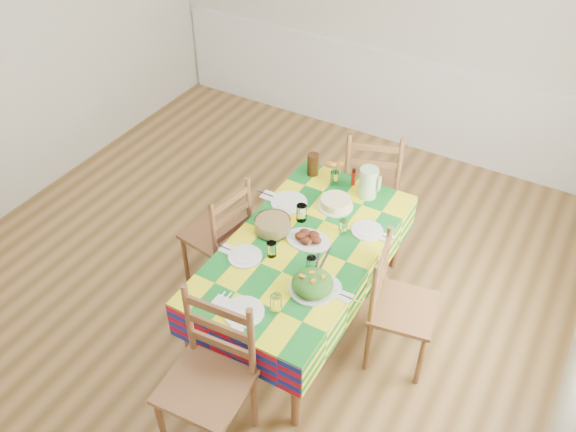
# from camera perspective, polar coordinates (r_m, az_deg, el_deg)

# --- Properties ---
(room) EXTENTS (4.58, 5.08, 2.78)m
(room) POSITION_cam_1_polar(r_m,az_deg,el_deg) (3.77, -5.38, 7.38)
(room) COLOR brown
(room) RESTS_ON ground
(wainscot) EXTENTS (4.41, 0.06, 0.92)m
(wainscot) POSITION_cam_1_polar(r_m,az_deg,el_deg) (6.11, 8.56, 11.35)
(wainscot) COLOR white
(wainscot) RESTS_ON room
(dining_table) EXTENTS (0.93, 1.72, 0.67)m
(dining_table) POSITION_cam_1_polar(r_m,az_deg,el_deg) (4.03, 1.48, -3.49)
(dining_table) COLOR brown
(dining_table) RESTS_ON room
(setting_near_head) EXTENTS (0.40, 0.26, 0.12)m
(setting_near_head) POSITION_cam_1_polar(r_m,az_deg,el_deg) (3.57, -3.16, -8.62)
(setting_near_head) COLOR white
(setting_near_head) RESTS_ON dining_table
(setting_left_near) EXTENTS (0.40, 0.24, 0.11)m
(setting_left_near) POSITION_cam_1_polar(r_m,az_deg,el_deg) (3.89, -3.20, -3.52)
(setting_left_near) COLOR white
(setting_left_near) RESTS_ON dining_table
(setting_left_far) EXTENTS (0.47, 0.28, 0.12)m
(setting_left_far) POSITION_cam_1_polar(r_m,az_deg,el_deg) (4.24, 0.44, 0.96)
(setting_left_far) COLOR white
(setting_left_far) RESTS_ON dining_table
(setting_right_near) EXTENTS (0.42, 0.24, 0.11)m
(setting_right_near) POSITION_cam_1_polar(r_m,az_deg,el_deg) (3.73, 3.00, -5.91)
(setting_right_near) COLOR white
(setting_right_near) RESTS_ON dining_table
(setting_right_far) EXTENTS (0.40, 0.23, 0.10)m
(setting_right_far) POSITION_cam_1_polar(r_m,az_deg,el_deg) (4.09, 6.69, -1.25)
(setting_right_far) COLOR white
(setting_right_far) RESTS_ON dining_table
(meat_platter) EXTENTS (0.31, 0.22, 0.06)m
(meat_platter) POSITION_cam_1_polar(r_m,az_deg,el_deg) (3.99, 1.90, -2.11)
(meat_platter) COLOR white
(meat_platter) RESTS_ON dining_table
(salad_platter) EXTENTS (0.28, 0.28, 0.12)m
(salad_platter) POSITION_cam_1_polar(r_m,az_deg,el_deg) (3.67, 2.30, -6.38)
(salad_platter) COLOR white
(salad_platter) RESTS_ON dining_table
(pasta_bowl) EXTENTS (0.25, 0.25, 0.09)m
(pasta_bowl) POSITION_cam_1_polar(r_m,az_deg,el_deg) (4.06, -1.45, -0.86)
(pasta_bowl) COLOR white
(pasta_bowl) RESTS_ON dining_table
(cake) EXTENTS (0.25, 0.25, 0.07)m
(cake) POSITION_cam_1_polar(r_m,az_deg,el_deg) (4.27, 4.48, 1.23)
(cake) COLOR white
(cake) RESTS_ON dining_table
(serving_utensils) EXTENTS (0.11, 0.25, 0.01)m
(serving_utensils) POSITION_cam_1_polar(r_m,az_deg,el_deg) (3.88, 3.11, -4.05)
(serving_utensils) COLOR black
(serving_utensils) RESTS_ON dining_table
(flower_vase) EXTENTS (0.13, 0.11, 0.21)m
(flower_vase) POSITION_cam_1_polar(r_m,az_deg,el_deg) (4.45, 4.38, 3.87)
(flower_vase) COLOR white
(flower_vase) RESTS_ON dining_table
(hot_sauce) EXTENTS (0.03, 0.03, 0.14)m
(hot_sauce) POSITION_cam_1_polar(r_m,az_deg,el_deg) (4.47, 6.15, 3.67)
(hot_sauce) COLOR red
(hot_sauce) RESTS_ON dining_table
(green_pitcher) EXTENTS (0.13, 0.13, 0.23)m
(green_pitcher) POSITION_cam_1_polar(r_m,az_deg,el_deg) (4.35, 7.53, 3.11)
(green_pitcher) COLOR #AED697
(green_pitcher) RESTS_ON dining_table
(tea_pitcher) EXTENTS (0.09, 0.09, 0.17)m
(tea_pitcher) POSITION_cam_1_polar(r_m,az_deg,el_deg) (4.55, 2.34, 4.85)
(tea_pitcher) COLOR black
(tea_pitcher) RESTS_ON dining_table
(name_card) EXTENTS (0.08, 0.02, 0.02)m
(name_card) POSITION_cam_1_polar(r_m,az_deg,el_deg) (3.50, -4.78, -10.49)
(name_card) COLOR white
(name_card) RESTS_ON dining_table
(chair_near) EXTENTS (0.49, 0.47, 1.03)m
(chair_near) POSITION_cam_1_polar(r_m,az_deg,el_deg) (3.51, -7.38, -14.98)
(chair_near) COLOR brown
(chair_near) RESTS_ON room
(chair_far) EXTENTS (0.56, 0.55, 1.00)m
(chair_far) POSITION_cam_1_polar(r_m,az_deg,el_deg) (4.85, 7.80, 3.19)
(chair_far) COLOR brown
(chair_far) RESTS_ON room
(chair_left) EXTENTS (0.45, 0.46, 0.93)m
(chair_left) POSITION_cam_1_polar(r_m,az_deg,el_deg) (4.40, -6.39, -1.80)
(chair_left) COLOR brown
(chair_left) RESTS_ON room
(chair_right) EXTENTS (0.46, 0.48, 0.94)m
(chair_right) POSITION_cam_1_polar(r_m,az_deg,el_deg) (3.94, 10.19, -8.33)
(chair_right) COLOR brown
(chair_right) RESTS_ON room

